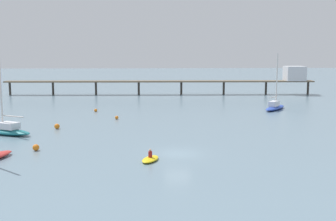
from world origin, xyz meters
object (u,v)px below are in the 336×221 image
pier (227,78)px  mooring_buoy_inner (36,147)px  mooring_buoy_outer (117,118)px  dinghy_yellow (150,159)px  sailboat_teal (6,129)px  mooring_buoy_near (57,126)px  mooring_buoy_mid (96,110)px  sailboat_blue (275,106)px

pier → mooring_buoy_inner: bearing=-118.8°
mooring_buoy_outer → dinghy_yellow: bearing=-78.8°
sailboat_teal → mooring_buoy_near: 6.35m
mooring_buoy_outer → mooring_buoy_mid: bearing=117.2°
sailboat_blue → mooring_buoy_inner: (-33.13, -28.15, -0.33)m
mooring_buoy_inner → sailboat_teal: bearing=123.5°
sailboat_teal → mooring_buoy_outer: sailboat_teal is taller
sailboat_teal → mooring_buoy_near: bearing=31.0°
pier → sailboat_blue: sailboat_blue is taller
pier → sailboat_teal: (-35.42, -44.99, -3.22)m
pier → mooring_buoy_near: size_ratio=102.53×
sailboat_teal → mooring_buoy_mid: sailboat_teal is taller
sailboat_blue → mooring_buoy_outer: bearing=-161.7°
mooring_buoy_inner → dinghy_yellow: bearing=-21.7°
pier → dinghy_yellow: bearing=-107.2°
sailboat_teal → mooring_buoy_mid: size_ratio=17.92×
pier → sailboat_teal: 57.35m
sailboat_teal → mooring_buoy_mid: bearing=64.9°
pier → mooring_buoy_mid: (-26.79, -26.57, -3.58)m
mooring_buoy_mid → dinghy_yellow: bearing=-74.6°
dinghy_yellow → mooring_buoy_inner: 12.44m
dinghy_yellow → mooring_buoy_near: size_ratio=4.41×
pier → dinghy_yellow: (-18.04, -58.39, -3.64)m
pier → mooring_buoy_inner: 61.49m
dinghy_yellow → mooring_buoy_outer: 24.51m
dinghy_yellow → mooring_buoy_mid: 33.00m
dinghy_yellow → sailboat_teal: bearing=142.4°
sailboat_teal → sailboat_blue: bearing=26.4°
dinghy_yellow → mooring_buoy_inner: (-11.56, 4.60, 0.13)m
mooring_buoy_outer → mooring_buoy_mid: 8.74m
mooring_buoy_near → mooring_buoy_mid: (3.19, 15.16, -0.08)m
mooring_buoy_inner → mooring_buoy_near: size_ratio=0.97×
mooring_buoy_inner → mooring_buoy_mid: (2.81, 27.22, -0.07)m
mooring_buoy_mid → sailboat_blue: bearing=1.8°
mooring_buoy_inner → mooring_buoy_outer: (6.81, 19.45, -0.07)m
mooring_buoy_near → dinghy_yellow: bearing=-54.4°
sailboat_teal → dinghy_yellow: bearing=-37.6°
sailboat_teal → mooring_buoy_mid: (8.63, 18.42, -0.36)m
pier → mooring_buoy_outer: bearing=-123.6°
sailboat_blue → mooring_buoy_inner: sailboat_blue is taller
mooring_buoy_inner → mooring_buoy_mid: bearing=84.1°
pier → mooring_buoy_mid: bearing=-135.2°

